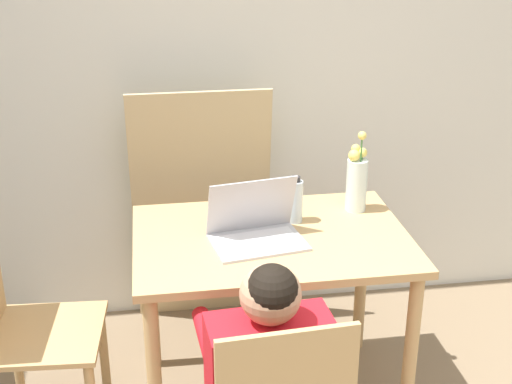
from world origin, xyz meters
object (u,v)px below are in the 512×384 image
water_bottle (295,201)px  flower_vase (357,180)px  laptop (255,227)px  chair_spare (25,328)px  person_seated (266,363)px

water_bottle → flower_vase: bearing=14.9°
laptop → water_bottle: (0.17, 0.13, 0.03)m
chair_spare → laptop: size_ratio=2.45×
person_seated → water_bottle: (0.23, 0.69, 0.21)m
person_seated → laptop: size_ratio=2.71×
laptop → flower_vase: flower_vase is taller
chair_spare → flower_vase: 1.35m
chair_spare → flower_vase: bearing=-76.2°
water_bottle → person_seated: bearing=-108.2°
laptop → water_bottle: laptop is taller
chair_spare → water_bottle: size_ratio=4.84×
person_seated → laptop: person_seated is taller
chair_spare → water_bottle: water_bottle is taller
laptop → chair_spare: bearing=171.6°
laptop → flower_vase: (0.43, 0.20, 0.07)m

